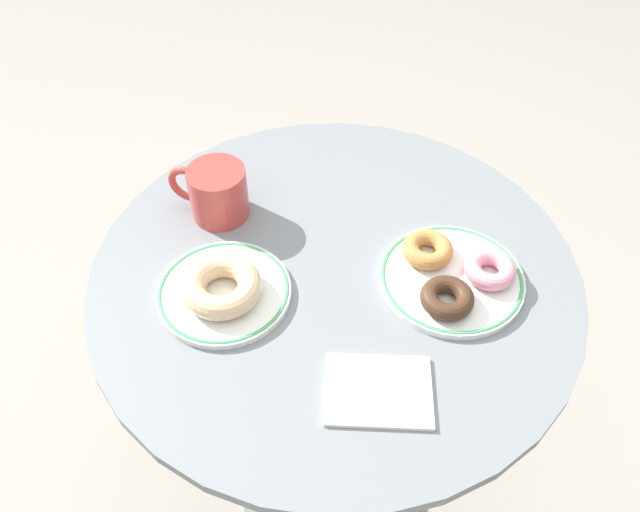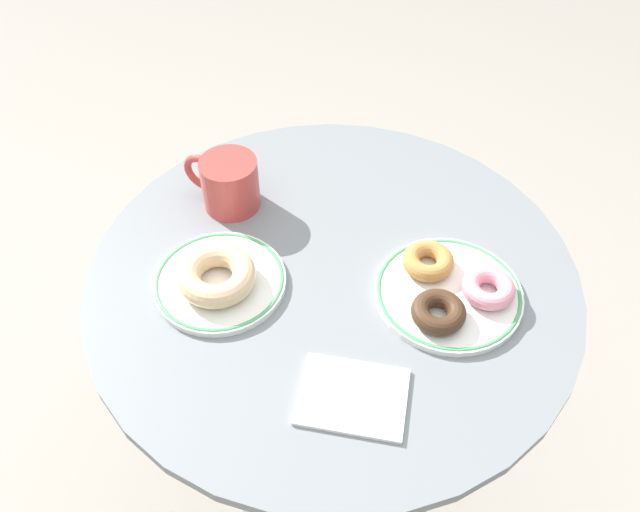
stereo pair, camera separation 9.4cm
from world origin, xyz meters
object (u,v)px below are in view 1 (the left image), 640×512
at_px(donut_glazed, 222,286).
at_px(donut_old_fashioned, 427,249).
at_px(cafe_table, 332,366).
at_px(paper_napkin, 378,391).
at_px(plate_right, 451,278).
at_px(donut_chocolate, 447,298).
at_px(coffee_mug, 216,192).
at_px(donut_pink_frosted, 490,269).
at_px(plate_left, 224,292).

xyz_separation_m(donut_glazed, donut_old_fashioned, (0.30, 0.03, -0.00)).
relative_size(cafe_table, paper_napkin, 5.72).
height_order(plate_right, donut_old_fashioned, donut_old_fashioned).
bearing_deg(donut_chocolate, coffee_mug, 141.58).
xyz_separation_m(donut_pink_frosted, coffee_mug, (-0.38, 0.20, 0.02)).
xyz_separation_m(paper_napkin, coffee_mug, (-0.18, 0.36, 0.04)).
relative_size(plate_left, plate_right, 0.91).
height_order(donut_old_fashioned, paper_napkin, donut_old_fashioned).
distance_m(paper_napkin, coffee_mug, 0.40).
relative_size(donut_glazed, donut_chocolate, 1.50).
relative_size(plate_left, donut_chocolate, 2.56).
bearing_deg(cafe_table, donut_glazed, -169.04).
bearing_deg(plate_right, donut_chocolate, -115.21).
bearing_deg(plate_right, plate_left, 176.13).
height_order(plate_right, donut_chocolate, donut_chocolate).
height_order(cafe_table, donut_old_fashioned, donut_old_fashioned).
distance_m(cafe_table, plate_right, 0.31).
relative_size(plate_left, donut_old_fashioned, 2.56).
bearing_deg(donut_glazed, donut_old_fashioned, 6.16).
bearing_deg(donut_glazed, cafe_table, 10.96).
bearing_deg(coffee_mug, cafe_table, -42.30).
bearing_deg(donut_glazed, donut_pink_frosted, -2.88).
relative_size(donut_pink_frosted, donut_old_fashioned, 1.00).
height_order(donut_chocolate, coffee_mug, coffee_mug).
distance_m(donut_old_fashioned, donut_chocolate, 0.09).
bearing_deg(donut_pink_frosted, plate_left, 175.77).
bearing_deg(plate_left, donut_old_fashioned, 4.49).
bearing_deg(donut_glazed, plate_right, -2.31).
distance_m(cafe_table, donut_glazed, 0.33).
bearing_deg(cafe_table, donut_chocolate, -33.34).
distance_m(donut_chocolate, coffee_mug, 0.39).
distance_m(plate_right, coffee_mug, 0.38).
height_order(cafe_table, plate_right, plate_right).
xyz_separation_m(cafe_table, donut_glazed, (-0.16, -0.03, 0.29)).
relative_size(donut_glazed, donut_old_fashioned, 1.50).
xyz_separation_m(cafe_table, donut_chocolate, (0.14, -0.09, 0.28)).
xyz_separation_m(cafe_table, paper_napkin, (0.02, -0.21, 0.26)).
height_order(donut_glazed, donut_chocolate, donut_glazed).
bearing_deg(plate_left, paper_napkin, -45.19).
height_order(donut_old_fashioned, donut_chocolate, same).
height_order(plate_left, coffee_mug, coffee_mug).
bearing_deg(donut_pink_frosted, plate_right, 173.58).
bearing_deg(plate_left, donut_chocolate, -12.92).
bearing_deg(donut_old_fashioned, paper_napkin, -118.71).
xyz_separation_m(donut_chocolate, coffee_mug, (-0.30, 0.24, 0.02)).
bearing_deg(coffee_mug, donut_glazed, -90.23).
height_order(cafe_table, donut_glazed, donut_glazed).
bearing_deg(paper_napkin, coffee_mug, 117.38).
height_order(cafe_table, paper_napkin, paper_napkin).
relative_size(donut_glazed, coffee_mug, 0.90).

